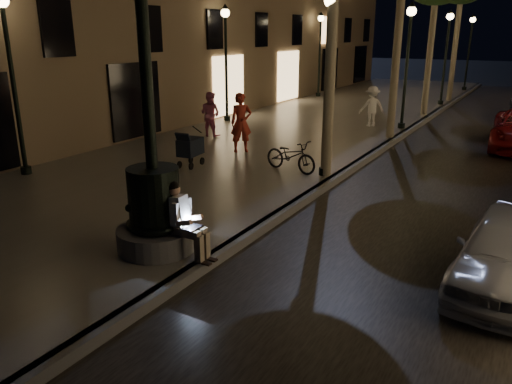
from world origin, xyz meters
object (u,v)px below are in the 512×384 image
Objects in this scene: bicycle at (291,156)px; pedestrian_pink at (210,114)px; seated_man_laptop at (183,218)px; lamp_curb_d at (470,43)px; pedestrian_white at (372,106)px; lamp_curb_c at (447,45)px; fountain_lamppost at (154,195)px; lamp_left_c at (320,44)px; stroller at (190,147)px; car_front at (510,251)px; pedestrian_red at (241,123)px; lamp_left_a at (10,59)px; lamp_curb_b at (408,50)px; lamp_left_b at (226,49)px; lamp_curb_a at (329,60)px.

pedestrian_pink is at bearing 70.60° from bicycle.
lamp_curb_d is at bearing 89.83° from seated_man_laptop.
seated_man_laptop is 13.87m from pedestrian_white.
pedestrian_white is 7.94m from bicycle.
lamp_curb_c is (0.09, 22.00, 2.33)m from seated_man_laptop.
seated_man_laptop is at bearing 0.00° from fountain_lamppost.
lamp_left_c is 17.63m from stroller.
pedestrian_red is (-8.22, 5.21, 0.52)m from car_front.
lamp_left_a is at bearing -167.99° from pedestrian_red.
fountain_lamppost reaches higher than seated_man_laptop.
lamp_curb_b is at bearing 5.31° from bicycle.
pedestrian_white reaches higher than car_front.
fountain_lamppost is at bearing 119.03° from pedestrian_pink.
lamp_curb_b and lamp_left_b have the same top height.
lamp_left_c is (-7.10, 16.00, 0.00)m from lamp_curb_a.
pedestrian_red is at bearing -98.50° from lamp_curb_d.
lamp_curb_c is (0.70, 22.00, 2.02)m from fountain_lamppost.
lamp_left_b is (-7.10, -2.00, 0.00)m from lamp_curb_b.
lamp_curb_c and lamp_left_c have the same top height.
lamp_curb_b is at bearing 87.14° from fountain_lamppost.
lamp_curb_a is 8.00m from lamp_curb_b.
fountain_lamppost is at bearing 54.85° from pedestrian_white.
car_front is (5.51, 2.02, -0.59)m from fountain_lamppost.
lamp_left_b is at bearing -111.53° from lamp_curb_d.
lamp_curb_c is (0.00, 8.00, 0.00)m from lamp_curb_b.
lamp_curb_d reaches higher than bicycle.
lamp_left_c is 23.41m from car_front.
lamp_left_a is 13.39m from pedestrian_white.
stroller is 4.44m from pedestrian_pink.
pedestrian_red is at bearing 34.37° from pedestrian_white.
lamp_curb_c is at bearing 70.46° from lamp_left_a.
lamp_left_b reaches higher than pedestrian_pink.
lamp_curb_d reaches higher than stroller.
lamp_left_b is 10.00m from lamp_left_c.
lamp_curb_c and lamp_left_a have the same top height.
seated_man_laptop is at bearing -72.32° from lamp_left_c.
bicycle is at bearing -96.74° from lamp_curb_b.
car_front is (11.91, -9.98, -2.62)m from lamp_left_b.
pedestrian_pink is at bearing 110.81° from stroller.
pedestrian_red reaches higher than stroller.
seated_man_laptop is 10.46m from pedestrian_pink.
fountain_lamppost reaches higher than lamp_left_c.
lamp_curb_b is 8.57m from bicycle.
lamp_curb_b is 2.97× the size of pedestrian_white.
lamp_curb_d is 2.55× the size of pedestrian_red.
pedestrian_red is at bearing 114.63° from seated_man_laptop.
pedestrian_white is at bearing 17.21° from lamp_left_b.
pedestrian_red is at bearing -102.97° from lamp_curb_c.
lamp_left_c is at bearing 94.48° from stroller.
seated_man_laptop is 0.82× the size of pedestrian_white.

